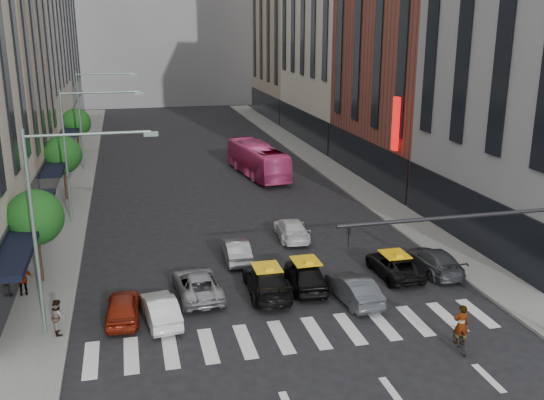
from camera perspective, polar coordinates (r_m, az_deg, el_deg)
ground at (r=26.12m, az=3.89°, el=-14.03°), size 160.00×160.00×0.00m
sidewalk_left at (r=53.29m, az=-18.09°, el=1.20°), size 3.00×96.00×0.15m
sidewalk_right at (r=56.23m, az=5.93°, el=2.68°), size 3.00×96.00×0.15m
building_left_d at (r=87.07m, az=-21.17°, el=16.39°), size 8.00×18.00×30.00m
building_right_b at (r=54.08m, az=13.16°, el=15.65°), size 8.00×18.00×26.00m
building_right_d at (r=89.74m, az=1.92°, el=16.75°), size 8.00×18.00×28.00m
tree_near at (r=33.22m, az=-21.39°, el=-1.54°), size 2.88×2.88×4.95m
tree_mid at (r=48.65m, az=-19.12°, el=4.06°), size 2.88×2.88×4.95m
tree_far at (r=64.35m, az=-17.94°, el=6.95°), size 2.88×2.88×4.95m
streetlamp_near at (r=26.65m, az=-19.70°, el=-0.52°), size 5.38×0.25×9.00m
streetlamp_mid at (r=42.21m, az=-17.69°, el=5.57°), size 5.38×0.25×9.00m
streetlamp_far at (r=58.00m, az=-16.76°, el=8.36°), size 5.38×0.25×9.00m
traffic_signal at (r=26.64m, az=20.79°, el=-3.88°), size 10.10×0.20×6.00m
liberty_sign at (r=46.42m, az=11.57°, el=7.03°), size 0.30×0.70×4.00m
car_red at (r=29.10m, az=-13.87°, el=-9.74°), size 1.72×3.84×1.28m
car_white_front at (r=28.56m, az=-10.45°, el=-10.06°), size 1.81×3.97×1.26m
car_silver at (r=30.79m, az=-7.01°, el=-7.87°), size 2.39×4.75×1.29m
taxi_left at (r=30.76m, az=-0.50°, el=-7.62°), size 2.27×5.03×1.43m
taxi_center at (r=31.49m, az=3.18°, el=-7.02°), size 2.10×4.45×1.47m
car_grey_mid at (r=30.28m, az=7.67°, el=-8.27°), size 1.80×4.18×1.34m
taxi_right at (r=33.64m, az=11.42°, el=-6.01°), size 2.02×4.36×1.21m
car_grey_curb at (r=34.61m, az=15.00°, el=-5.53°), size 1.86×4.51×1.31m
car_row2_left at (r=35.06m, az=-3.37°, el=-4.72°), size 1.48×3.90×1.27m
car_row2_right at (r=38.52m, az=1.83°, el=-2.74°), size 2.08×4.50×1.27m
bus at (r=54.39m, az=-1.38°, el=3.80°), size 3.81×10.71×2.92m
motorcycle at (r=27.18m, az=17.24°, el=-12.46°), size 0.92×1.74×0.87m
rider at (r=26.58m, az=17.48°, el=-9.94°), size 0.73×0.56×1.78m
pedestrian_near at (r=28.33m, az=-19.49°, el=-10.31°), size 0.77×0.89×1.58m
pedestrian_far at (r=32.66m, az=-22.41°, el=-6.94°), size 1.05×0.64×1.67m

